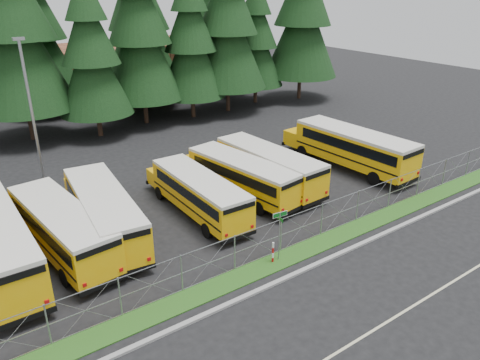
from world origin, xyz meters
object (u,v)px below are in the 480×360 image
bus_2 (103,214)px  light_standard (31,110)px  bus_4 (197,195)px  striped_bollard (273,253)px  bus_5 (239,177)px  street_sign (280,226)px  bus_east (350,149)px  bus_1 (60,229)px  bus_6 (266,167)px

bus_2 → light_standard: size_ratio=1.07×
bus_4 → striped_bollard: bus_4 is taller
bus_4 → light_standard: bearing=124.3°
bus_5 → bus_4: bearing=-177.6°
bus_2 → light_standard: light_standard is taller
street_sign → striped_bollard: (-0.39, -0.01, -1.43)m
street_sign → bus_5: bearing=68.9°
bus_east → striped_bollard: (-13.12, -6.81, -0.91)m
bus_2 → street_sign: bearing=-43.5°
bus_4 → bus_east: bus_east is taller
bus_1 → light_standard: size_ratio=1.04×
bus_2 → street_sign: 10.02m
striped_bollard → bus_6: bearing=53.8°
bus_2 → bus_east: size_ratio=0.94×
bus_4 → street_sign: (0.71, -6.98, 0.73)m
street_sign → bus_6: bearing=55.7°
bus_2 → bus_4: 5.74m
bus_6 → light_standard: light_standard is taller
bus_2 → striped_bollard: bus_2 is taller
bus_5 → street_sign: street_sign is taller
bus_6 → striped_bollard: (-5.78, -7.90, -0.78)m
bus_5 → striped_bollard: bus_5 is taller
bus_east → light_standard: bearing=150.2°
bus_1 → light_standard: bearing=75.2°
bus_4 → bus_5: size_ratio=0.98×
bus_1 → street_sign: (8.89, -7.33, 0.65)m
bus_1 → street_sign: size_ratio=3.75×
bus_4 → bus_east: (13.44, -0.18, 0.21)m
bus_6 → street_sign: size_ratio=3.74×
bus_1 → bus_5: (11.84, 0.33, -0.05)m
street_sign → striped_bollard: street_sign is taller
light_standard → bus_6: bearing=-35.7°
bus_1 → street_sign: street_sign is taller
bus_east → bus_4: bearing=176.5°
bus_4 → street_sign: size_ratio=3.53×
striped_bollard → bus_east: bearing=27.4°
bus_1 → bus_2: 2.51m
bus_6 → bus_1: bearing=179.0°
bus_4 → bus_6: 6.17m
bus_1 → street_sign: bearing=-45.2°
bus_2 → bus_east: bearing=4.1°
light_standard → bus_east: bearing=-27.1°
street_sign → light_standard: 18.88m
bus_1 → bus_5: bus_1 is taller
street_sign → bus_east: bearing=28.1°
bus_4 → light_standard: (-6.62, 10.07, 4.20)m
bus_1 → light_standard: light_standard is taller
bus_1 → striped_bollard: 11.25m
bus_1 → striped_bollard: size_ratio=8.79×
striped_bollard → light_standard: bearing=112.1°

